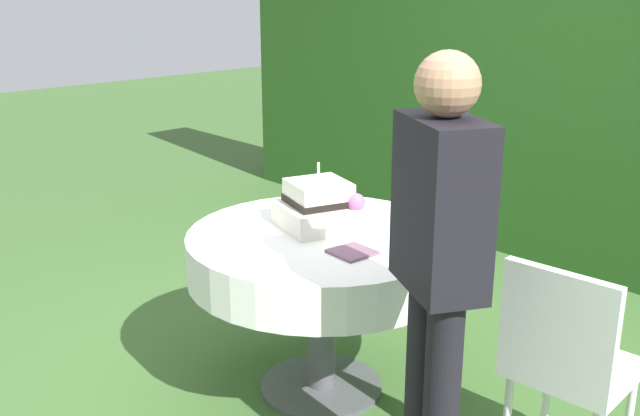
{
  "coord_description": "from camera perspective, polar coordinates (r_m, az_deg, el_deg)",
  "views": [
    {
      "loc": [
        2.19,
        -2.04,
        1.81
      ],
      "look_at": [
        -0.04,
        0.02,
        0.85
      ],
      "focal_mm": 41.57,
      "sensor_mm": 36.0,
      "label": 1
    }
  ],
  "objects": [
    {
      "name": "foliage_hedge",
      "position": [
        4.95,
        20.82,
        9.04
      ],
      "size": [
        6.04,
        0.56,
        2.35
      ],
      "primitive_type": "cube",
      "color": "#28561E",
      "rests_on": "ground_plane"
    },
    {
      "name": "ground_plane",
      "position": [
        3.49,
        0.11,
        -13.63
      ],
      "size": [
        20.0,
        20.0,
        0.0
      ],
      "primitive_type": "plane",
      "color": "#3D602D"
    },
    {
      "name": "serving_plate_near",
      "position": [
        3.53,
        -1.34,
        0.21
      ],
      "size": [
        0.11,
        0.11,
        0.01
      ],
      "primitive_type": "cylinder",
      "color": "white",
      "rests_on": "cake_table"
    },
    {
      "name": "wedding_cake",
      "position": [
        3.22,
        -0.04,
        0.11
      ],
      "size": [
        0.4,
        0.4,
        0.29
      ],
      "color": "silver",
      "rests_on": "cake_table"
    },
    {
      "name": "standing_person",
      "position": [
        2.38,
        9.09,
        -4.32
      ],
      "size": [
        0.41,
        0.35,
        1.6
      ],
      "color": "black",
      "rests_on": "ground_plane"
    },
    {
      "name": "serving_plate_far",
      "position": [
        3.36,
        -6.26,
        -0.84
      ],
      "size": [
        0.12,
        0.12,
        0.01
      ],
      "primitive_type": "cylinder",
      "color": "white",
      "rests_on": "cake_table"
    },
    {
      "name": "napkin_stack",
      "position": [
        2.94,
        2.51,
        -3.42
      ],
      "size": [
        0.17,
        0.17,
        0.01
      ],
      "primitive_type": "cube",
      "rotation": [
        0.0,
        0.0,
        -0.07
      ],
      "color": "#6B4C60",
      "rests_on": "cake_table"
    },
    {
      "name": "cake_table",
      "position": [
        3.21,
        0.12,
        -3.82
      ],
      "size": [
        1.16,
        1.16,
        0.75
      ],
      "color": "#4C4C51",
      "rests_on": "ground_plane"
    },
    {
      "name": "garden_chair",
      "position": [
        2.75,
        18.41,
        -10.87
      ],
      "size": [
        0.43,
        0.43,
        0.89
      ],
      "color": "white",
      "rests_on": "ground_plane"
    },
    {
      "name": "serving_plate_left",
      "position": [
        2.92,
        -6.05,
        -3.67
      ],
      "size": [
        0.11,
        0.11,
        0.01
      ],
      "primitive_type": "cylinder",
      "color": "white",
      "rests_on": "cake_table"
    }
  ]
}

